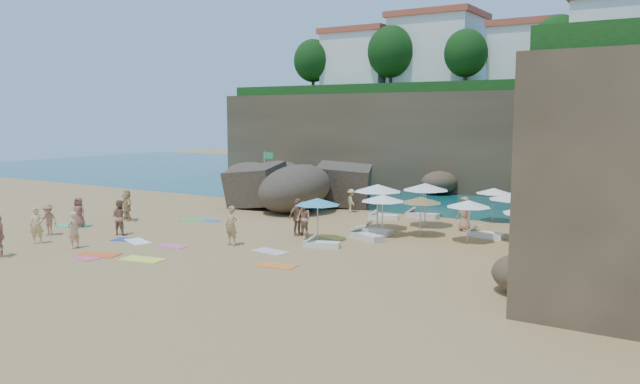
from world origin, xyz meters
The scene contains 51 objects.
ground centered at (0.00, 0.00, 0.00)m, with size 120.00×120.00×0.00m, color tan.
seawater centered at (0.00, 30.00, 0.00)m, with size 120.00×120.00×0.00m, color #0C4751.
cliff_back centered at (2.00, 25.00, 4.00)m, with size 44.00×8.00×8.00m, color brown.
rock_promontory centered at (-11.00, 16.00, 0.00)m, with size 12.00×7.00×2.00m, color brown, non-canonical shape.
clifftop_buildings centered at (2.96, 25.79, 11.24)m, with size 28.48×9.48×7.00m.
clifftop_trees centered at (4.78, 19.52, 11.26)m, with size 35.60×23.82×4.40m.
marina_masts centered at (-16.50, 30.00, 3.00)m, with size 3.10×0.10×6.00m.
rock_outcrop centered at (-4.62, 9.31, 0.00)m, with size 8.92×6.69×3.57m, color brown, non-canonical shape.
flag_pole centered at (-5.66, 8.25, 2.39)m, with size 0.73×0.14×3.75m.
parasol_0 centered at (5.25, 9.71, 1.71)m, with size 1.96×1.96×1.86m.
parasol_1 centered at (9.41, 10.16, 1.81)m, with size 2.08×2.08×1.97m.
parasol_2 centered at (10.13, 3.64, 1.89)m, with size 2.18×2.18×2.06m.
parasol_3 centered at (11.93, 5.21, 2.24)m, with size 2.58×2.58×2.44m.
parasol_4 centered at (16.14, 1.49, 2.20)m, with size 2.53×2.53×2.39m.
parasol_5 centered at (6.69, 6.51, 2.23)m, with size 2.57×2.57×2.43m.
parasol_6 centered at (7.55, 3.87, 1.87)m, with size 2.15×2.15×2.03m.
parasol_7 centered at (5.90, 2.82, 1.96)m, with size 2.26×2.26×2.14m.
parasol_8 centered at (13.80, 1.10, 2.25)m, with size 2.59×2.59×2.45m.
parasol_9 centered at (4.87, 4.27, 2.27)m, with size 2.62×2.62×2.47m.
parasol_10 centered at (3.74, 0.02, 1.95)m, with size 2.25×2.25×2.12m.
lounger_0 centered at (5.40, 9.19, 0.16)m, with size 2.00×0.67×0.31m, color silver.
lounger_1 centered at (10.55, 5.22, 0.15)m, with size 1.87×0.62×0.29m, color white.
lounger_2 centered at (3.62, 7.50, 0.14)m, with size 1.76×0.59×0.27m, color white.
lounger_3 centered at (5.67, 1.51, 0.16)m, with size 2.02×0.67×0.31m, color silver.
lounger_4 centered at (5.36, 3.13, 0.14)m, with size 1.82×0.61×0.28m, color silver.
lounger_5 centered at (4.75, -1.18, 0.13)m, with size 1.70×0.57×0.26m, color white.
towel_0 centered at (-4.31, -4.88, 0.01)m, with size 1.56×0.78×0.03m, color #2246B7.
towel_1 centered at (-2.82, -8.47, 0.01)m, with size 1.48×0.74×0.03m, color #E35883.
towel_2 centered at (-2.78, -7.87, 0.02)m, with size 1.87×0.94×0.03m, color #EF5B25.
towel_3 centered at (-10.00, -3.88, 0.02)m, with size 1.93×0.96×0.03m, color #37C371.
towel_4 centered at (-0.42, -7.45, 0.02)m, with size 1.86×0.93×0.03m, color #FCFF43.
towel_5 centered at (-3.59, -4.92, 0.01)m, with size 1.69×0.85×0.03m, color white.
towel_8 centered at (-4.91, 1.58, 0.01)m, with size 1.47×0.74×0.03m, color blue.
towel_9 centered at (-1.35, -4.81, 0.01)m, with size 1.49×0.74×0.03m, color #F35E96.
towel_10 centered at (5.09, -5.28, 0.01)m, with size 1.69×0.84×0.03m, color orange.
towel_11 centered at (-5.75, 1.18, 0.01)m, with size 1.49×0.75×0.03m, color green.
towel_12 centered at (3.92, 1.14, 0.01)m, with size 1.69×0.85×0.03m, color gold.
towel_13 centered at (3.29, -3.25, 0.01)m, with size 1.69×0.85×0.03m, color silver.
person_stand_0 centered at (-7.32, -7.80, 0.89)m, with size 0.65×0.42×1.77m, color #D6B370.
person_stand_1 centered at (-5.75, -4.16, 0.92)m, with size 0.90×0.70×1.84m, color #A57552.
person_stand_2 centered at (0.64, 8.89, 0.74)m, with size 0.96×0.40×1.49m, color #DAB77C.
person_stand_3 centered at (2.14, 0.60, 0.96)m, with size 1.12×0.47×1.92m, color #916748.
person_stand_4 centered at (8.96, 6.46, 0.92)m, with size 0.90×0.49×1.85m, color tan.
person_stand_5 centered at (-4.03, 10.88, 0.95)m, with size 1.75×0.50×1.89m, color tan.
person_stand_6 centered at (-4.91, -7.53, 0.86)m, with size 0.63×0.41×1.73m, color #E8AC84.
person_lie_0 centered at (-8.72, -6.24, 0.21)m, with size 1.03×1.60×0.43m, color #A77153.
person_lie_1 centered at (-6.11, -10.40, 0.22)m, with size 1.08×1.83×0.45m, color tan.
person_lie_2 centered at (-9.40, -3.89, 0.22)m, with size 0.80×1.64×0.44m, color brown.
person_lie_3 centered at (-9.00, -0.92, 0.24)m, with size 1.67×1.80×0.48m, color tan.
person_lie_4 centered at (0.89, -3.13, 0.22)m, with size 0.68×1.86×0.45m, color tan.
person_lie_5 centered at (2.53, 0.56, 0.33)m, with size 0.85×1.75×0.66m, color tan.
Camera 1 is at (19.99, -25.53, 6.16)m, focal length 35.00 mm.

